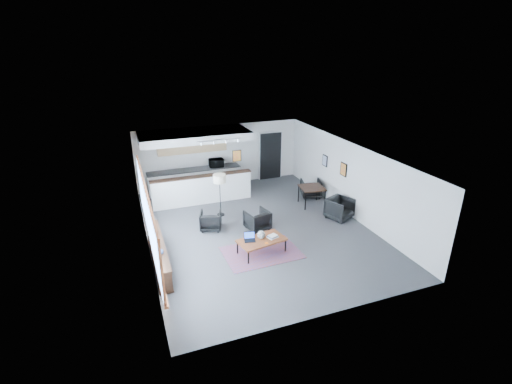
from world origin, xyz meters
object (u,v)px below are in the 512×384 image
object	(u,v)px
floor_lamp	(220,180)
microwave	(216,162)
book_stack	(273,236)
dining_table	(312,189)
coffee_table	(262,240)
dining_chair_far	(311,189)
laptop	(250,238)
armchair_left	(211,220)
dining_chair_near	(339,209)
armchair_right	(257,219)
ceramic_pot	(261,235)

from	to	relation	value
floor_lamp	microwave	world-z (taller)	floor_lamp
book_stack	dining_table	xyz separation A→B (m)	(2.69, 2.59, 0.17)
coffee_table	dining_chair_far	distance (m)	4.75
coffee_table	dining_chair_far	bearing A→B (deg)	33.42
laptop	armchair_left	xyz separation A→B (m)	(-0.70, 1.88, -0.17)
dining_table	dining_chair_near	size ratio (longest dim) A/B	1.38
armchair_right	dining_table	bearing A→B (deg)	-169.02
coffee_table	dining_table	distance (m)	3.99
coffee_table	dining_table	world-z (taller)	dining_table
ceramic_pot	dining_table	bearing A→B (deg)	39.79
laptop	dining_chair_far	xyz separation A→B (m)	(3.74, 3.21, -0.19)
laptop	dining_chair_near	distance (m)	3.90
dining_chair_near	dining_chair_far	world-z (taller)	dining_chair_near
floor_lamp	dining_chair_far	distance (m)	4.00
coffee_table	floor_lamp	xyz separation A→B (m)	(-0.44, 2.91, 0.93)
armchair_left	dining_chair_near	size ratio (longest dim) A/B	0.99
dining_chair_near	microwave	world-z (taller)	microwave
armchair_left	dining_table	xyz separation A→B (m)	(4.07, 0.59, 0.32)
armchair_right	dining_chair_far	size ratio (longest dim) A/B	1.12
coffee_table	dining_chair_far	world-z (taller)	dining_chair_far
armchair_right	dining_chair_near	xyz separation A→B (m)	(2.99, -0.24, -0.02)
armchair_left	floor_lamp	size ratio (longest dim) A/B	0.45
dining_chair_far	book_stack	bearing A→B (deg)	63.51
dining_chair_near	laptop	bearing A→B (deg)	173.61
book_stack	armchair_right	size ratio (longest dim) A/B	0.48
coffee_table	dining_chair_near	world-z (taller)	dining_chair_near
dining_chair_near	dining_chair_far	size ratio (longest dim) A/B	1.07
ceramic_pot	dining_table	world-z (taller)	dining_table
ceramic_pot	armchair_left	size ratio (longest dim) A/B	0.35
armchair_left	laptop	bearing A→B (deg)	129.43
floor_lamp	dining_table	size ratio (longest dim) A/B	1.61
dining_table	dining_chair_near	bearing A→B (deg)	-74.84
armchair_right	dining_chair_far	xyz separation A→B (m)	(2.99, 1.86, -0.04)
dining_chair_near	armchair_left	bearing A→B (deg)	147.18
armchair_left	microwave	distance (m)	3.91
dining_table	laptop	bearing A→B (deg)	-143.66
dining_table	coffee_table	bearing A→B (deg)	-139.64
laptop	floor_lamp	size ratio (longest dim) A/B	0.24
book_stack	dining_chair_near	size ratio (longest dim) A/B	0.50
armchair_right	coffee_table	bearing A→B (deg)	61.90
dining_table	dining_chair_far	distance (m)	0.89
dining_chair_far	armchair_left	bearing A→B (deg)	32.83
coffee_table	microwave	bearing A→B (deg)	77.73
floor_lamp	laptop	bearing A→B (deg)	-87.83
laptop	dining_table	bearing A→B (deg)	48.89
book_stack	dining_chair_near	world-z (taller)	dining_chair_near
dining_chair_near	microwave	distance (m)	5.55
armchair_left	floor_lamp	xyz separation A→B (m)	(0.59, 0.93, 1.00)
book_stack	floor_lamp	distance (m)	3.14
coffee_table	floor_lamp	distance (m)	3.09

